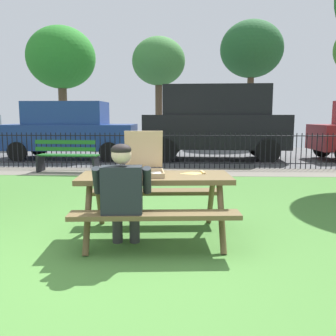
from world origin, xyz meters
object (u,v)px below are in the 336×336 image
object	(u,v)px
pizza_slice_on_table	(195,173)
adult_at_table	(123,193)
parked_car_center	(70,129)
far_tree_center	(159,62)
parked_car_right	(216,121)
park_bench_center	(67,156)
pizza_box_open	(144,164)
picnic_table_foreground	(155,189)
far_tree_midright	(252,50)
far_tree_midleft	(61,58)

from	to	relation	value
pizza_slice_on_table	adult_at_table	world-z (taller)	adult_at_table
pizza_slice_on_table	parked_car_center	size ratio (longest dim) A/B	0.06
adult_at_table	far_tree_center	xyz separation A→B (m)	(-0.57, 15.11, 3.44)
adult_at_table	parked_car_right	world-z (taller)	parked_car_right
pizza_slice_on_table	park_bench_center	xyz separation A→B (m)	(-3.17, 5.02, -0.36)
pizza_box_open	adult_at_table	size ratio (longest dim) A/B	0.49
far_tree_center	picnic_table_foreground	bearing A→B (deg)	-86.56
pizza_box_open	far_tree_center	distance (m)	14.91
parked_car_right	far_tree_center	distance (m)	7.32
pizza_slice_on_table	far_tree_center	size ratio (longest dim) A/B	0.05
pizza_box_open	pizza_slice_on_table	size ratio (longest dim) A/B	2.04
picnic_table_foreground	far_tree_center	size ratio (longest dim) A/B	0.35
adult_at_table	parked_car_right	xyz separation A→B (m)	(1.74, 8.75, 0.65)
pizza_slice_on_table	adult_at_table	distance (m)	1.05
park_bench_center	far_tree_midright	bearing A→B (deg)	55.86
pizza_slice_on_table	parked_car_right	bearing A→B (deg)	83.25
pizza_slice_on_table	adult_at_table	bearing A→B (deg)	-139.19
pizza_slice_on_table	pizza_box_open	bearing A→B (deg)	-170.44
pizza_slice_on_table	picnic_table_foreground	bearing A→B (deg)	-161.84
parked_car_center	parked_car_right	world-z (taller)	parked_car_right
parked_car_center	far_tree_midright	distance (m)	10.30
pizza_box_open	parked_car_right	bearing A→B (deg)	79.09
far_tree_midleft	far_tree_center	world-z (taller)	far_tree_midleft
far_tree_midleft	park_bench_center	bearing A→B (deg)	-71.81
parked_car_center	far_tree_midleft	xyz separation A→B (m)	(-2.24, 6.36, 3.31)
parked_car_right	pizza_box_open	bearing A→B (deg)	-100.91
pizza_box_open	far_tree_center	xyz separation A→B (m)	(-0.74, 14.54, 3.21)
far_tree_center	pizza_slice_on_table	bearing A→B (deg)	-84.62
adult_at_table	far_tree_midright	bearing A→B (deg)	75.17
adult_at_table	far_tree_center	world-z (taller)	far_tree_center
pizza_box_open	pizza_slice_on_table	distance (m)	0.64
picnic_table_foreground	adult_at_table	distance (m)	0.61
adult_at_table	parked_car_center	distance (m)	9.34
far_tree_center	far_tree_midright	distance (m)	4.61
pizza_slice_on_table	parked_car_right	world-z (taller)	parked_car_right
pizza_slice_on_table	parked_car_right	xyz separation A→B (m)	(0.96, 8.07, 0.53)
adult_at_table	picnic_table_foreground	bearing A→B (deg)	59.70
park_bench_center	parked_car_center	bearing A→B (deg)	105.55
picnic_table_foreground	far_tree_midright	size ratio (longest dim) A/B	0.31
park_bench_center	far_tree_center	xyz separation A→B (m)	(1.81, 9.41, 3.68)
parked_car_right	far_tree_center	bearing A→B (deg)	109.99
far_tree_center	adult_at_table	bearing A→B (deg)	-87.84
picnic_table_foreground	pizza_slice_on_table	size ratio (longest dim) A/B	6.65
adult_at_table	far_tree_midright	xyz separation A→B (m)	(4.00, 15.11, 4.01)
pizza_slice_on_table	far_tree_midright	distance (m)	15.29
parked_car_center	picnic_table_foreground	bearing A→B (deg)	-66.77
far_tree_center	far_tree_midright	xyz separation A→B (m)	(4.57, 0.00, 0.57)
picnic_table_foreground	far_tree_midleft	distance (m)	16.13
picnic_table_foreground	pizza_box_open	world-z (taller)	pizza_box_open
far_tree_midleft	far_tree_midright	world-z (taller)	far_tree_midright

